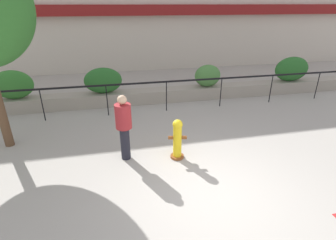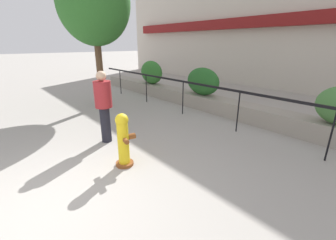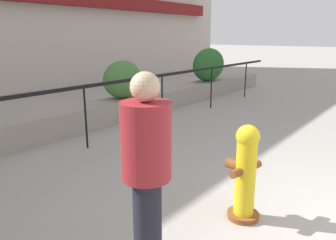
{
  "view_description": "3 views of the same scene",
  "coord_description": "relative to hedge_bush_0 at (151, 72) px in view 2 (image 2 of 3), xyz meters",
  "views": [
    {
      "loc": [
        -1.89,
        -4.08,
        3.72
      ],
      "look_at": [
        -0.54,
        2.15,
        0.86
      ],
      "focal_mm": 28.0,
      "sensor_mm": 36.0,
      "label": 1
    },
    {
      "loc": [
        3.19,
        -0.29,
        2.32
      ],
      "look_at": [
        -0.51,
        2.85,
        0.66
      ],
      "focal_mm": 24.0,
      "sensor_mm": 36.0,
      "label": 2
    },
    {
      "loc": [
        -3.51,
        0.24,
        1.99
      ],
      "look_at": [
        -0.07,
        2.97,
        0.85
      ],
      "focal_mm": 35.0,
      "sensor_mm": 36.0,
      "label": 3
    }
  ],
  "objects": [
    {
      "name": "hedge_bush_0",
      "position": [
        0.0,
        0.0,
        0.0
      ],
      "size": [
        1.42,
        0.62,
        1.05
      ],
      "primitive_type": "ellipsoid",
      "color": "#2D6B28",
      "rests_on": "planter_wall_low"
    },
    {
      "name": "planter_wall_low",
      "position": [
        5.42,
        0.0,
        -0.78
      ],
      "size": [
        18.0,
        0.7,
        0.5
      ],
      "primitive_type": "cube",
      "color": "gray",
      "rests_on": "ground"
    },
    {
      "name": "ground_plane",
      "position": [
        5.42,
        -6.0,
        -1.03
      ],
      "size": [
        120.0,
        120.0,
        0.0
      ],
      "primitive_type": "plane",
      "color": "#9E9991"
    },
    {
      "name": "street_tree",
      "position": [
        0.5,
        -2.73,
        2.57
      ],
      "size": [
        2.68,
        2.42,
        5.03
      ],
      "color": "brown",
      "rests_on": "ground"
    },
    {
      "name": "fence_railing_segment",
      "position": [
        5.42,
        -1.1,
        -0.01
      ],
      "size": [
        15.0,
        0.05,
        1.15
      ],
      "color": "black",
      "rests_on": "ground"
    },
    {
      "name": "fire_hydrant",
      "position": [
        5.01,
        -4.37,
        -0.47
      ],
      "size": [
        0.48,
        0.46,
        1.08
      ],
      "color": "brown",
      "rests_on": "ground"
    },
    {
      "name": "pedestrian",
      "position": [
        3.7,
        -4.12,
        -0.04
      ],
      "size": [
        0.51,
        0.51,
        1.73
      ],
      "color": "black",
      "rests_on": "ground"
    },
    {
      "name": "hedge_bush_1",
      "position": [
        3.17,
        0.0,
        -0.03
      ],
      "size": [
        1.43,
        0.63,
        0.99
      ],
      "primitive_type": "ellipsoid",
      "color": "#235B23",
      "rests_on": "planter_wall_low"
    }
  ]
}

